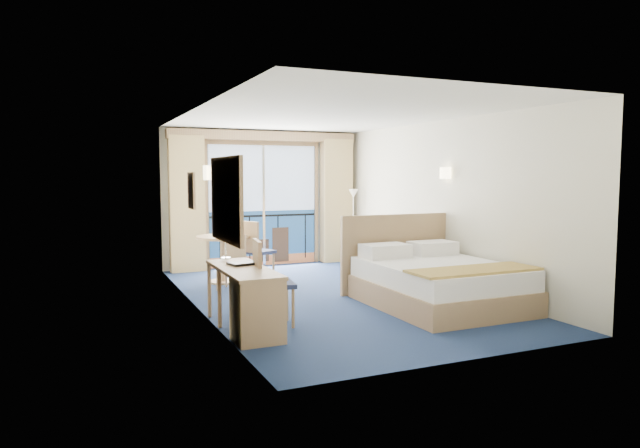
# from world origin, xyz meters

# --- Properties ---
(floor) EXTENTS (6.50, 6.50, 0.00)m
(floor) POSITION_xyz_m (0.00, 0.00, 0.00)
(floor) COLOR navy
(floor) RESTS_ON ground
(room_walls) EXTENTS (4.04, 6.54, 2.72)m
(room_walls) POSITION_xyz_m (0.00, 0.00, 1.78)
(room_walls) COLOR beige
(room_walls) RESTS_ON ground
(balcony_door) EXTENTS (2.36, 0.03, 2.52)m
(balcony_door) POSITION_xyz_m (-0.01, 3.22, 1.14)
(balcony_door) COLOR navy
(balcony_door) RESTS_ON room_walls
(curtain_left) EXTENTS (0.65, 0.22, 2.55)m
(curtain_left) POSITION_xyz_m (-1.55, 3.07, 1.28)
(curtain_left) COLOR tan
(curtain_left) RESTS_ON room_walls
(curtain_right) EXTENTS (0.65, 0.22, 2.55)m
(curtain_right) POSITION_xyz_m (1.55, 3.07, 1.28)
(curtain_right) COLOR tan
(curtain_right) RESTS_ON room_walls
(pelmet) EXTENTS (3.80, 0.25, 0.18)m
(pelmet) POSITION_xyz_m (0.00, 3.10, 2.58)
(pelmet) COLOR tan
(pelmet) RESTS_ON room_walls
(mirror) EXTENTS (0.05, 1.25, 0.95)m
(mirror) POSITION_xyz_m (-1.97, -1.50, 1.55)
(mirror) COLOR tan
(mirror) RESTS_ON room_walls
(wall_print) EXTENTS (0.04, 0.42, 0.52)m
(wall_print) POSITION_xyz_m (-1.97, 0.45, 1.60)
(wall_print) COLOR tan
(wall_print) RESTS_ON room_walls
(sconce_left) EXTENTS (0.18, 0.18, 0.18)m
(sconce_left) POSITION_xyz_m (-1.94, -0.60, 1.85)
(sconce_left) COLOR beige
(sconce_left) RESTS_ON room_walls
(sconce_right) EXTENTS (0.18, 0.18, 0.18)m
(sconce_right) POSITION_xyz_m (1.94, -0.15, 1.85)
(sconce_right) COLOR beige
(sconce_right) RESTS_ON room_walls
(bed) EXTENTS (1.92, 2.29, 1.21)m
(bed) POSITION_xyz_m (1.10, -1.13, 0.34)
(bed) COLOR tan
(bed) RESTS_ON ground
(nightstand) EXTENTS (0.38, 0.36, 0.49)m
(nightstand) POSITION_xyz_m (1.79, 0.23, 0.25)
(nightstand) COLOR tan
(nightstand) RESTS_ON ground
(phone) EXTENTS (0.22, 0.19, 0.09)m
(phone) POSITION_xyz_m (1.77, 0.28, 0.54)
(phone) COLOR silver
(phone) RESTS_ON nightstand
(armchair) EXTENTS (1.05, 1.05, 0.71)m
(armchair) POSITION_xyz_m (1.65, 1.86, 0.35)
(armchair) COLOR #4E545E
(armchair) RESTS_ON ground
(floor_lamp) EXTENTS (0.21, 0.21, 1.53)m
(floor_lamp) POSITION_xyz_m (1.77, 2.72, 1.16)
(floor_lamp) COLOR silver
(floor_lamp) RESTS_ON ground
(desk) EXTENTS (0.54, 1.57, 0.74)m
(desk) POSITION_xyz_m (-1.72, -1.69, 0.41)
(desk) COLOR tan
(desk) RESTS_ON ground
(desk_chair) EXTENTS (0.52, 0.51, 1.05)m
(desk_chair) POSITION_xyz_m (-1.41, -1.23, 0.59)
(desk_chair) COLOR #1E2647
(desk_chair) RESTS_ON ground
(folder) EXTENTS (0.37, 0.30, 0.03)m
(folder) POSITION_xyz_m (-1.66, -1.04, 0.75)
(folder) COLOR black
(folder) RESTS_ON desk
(desk_lamp) EXTENTS (0.12, 0.12, 0.45)m
(desk_lamp) POSITION_xyz_m (-1.77, -0.64, 1.07)
(desk_lamp) COLOR silver
(desk_lamp) RESTS_ON desk
(round_table) EXTENTS (0.89, 0.89, 0.80)m
(round_table) POSITION_xyz_m (-1.22, 1.71, 0.60)
(round_table) COLOR tan
(round_table) RESTS_ON ground
(table_chair_a) EXTENTS (0.60, 0.59, 1.04)m
(table_chair_a) POSITION_xyz_m (-0.68, 1.63, 0.58)
(table_chair_a) COLOR #1E2647
(table_chair_a) RESTS_ON ground
(table_chair_b) EXTENTS (0.53, 0.53, 0.87)m
(table_chair_b) POSITION_xyz_m (-1.21, 1.14, 0.49)
(table_chair_b) COLOR #1E2647
(table_chair_b) RESTS_ON ground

